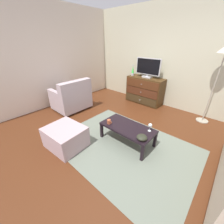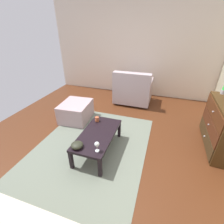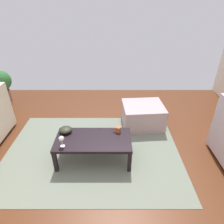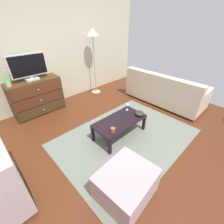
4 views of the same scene
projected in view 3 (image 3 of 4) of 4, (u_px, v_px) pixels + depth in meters
ground_plane at (106, 162)px, 2.83m from camera, size 5.87×4.99×0.05m
area_rug at (93, 151)px, 2.98m from camera, size 2.60×1.90×0.01m
coffee_table at (93, 141)px, 2.69m from camera, size 1.03×0.52×0.36m
wine_glass at (62, 139)px, 2.48m from camera, size 0.07×0.07×0.16m
mug at (118, 129)px, 2.79m from camera, size 0.11×0.08×0.08m
bowl_decorative at (66, 130)px, 2.78m from camera, size 0.18×0.18×0.08m
ottoman at (143, 115)px, 3.51m from camera, size 0.74×0.65×0.41m
potted_plant at (1, 84)px, 4.19m from camera, size 0.44×0.44×0.72m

